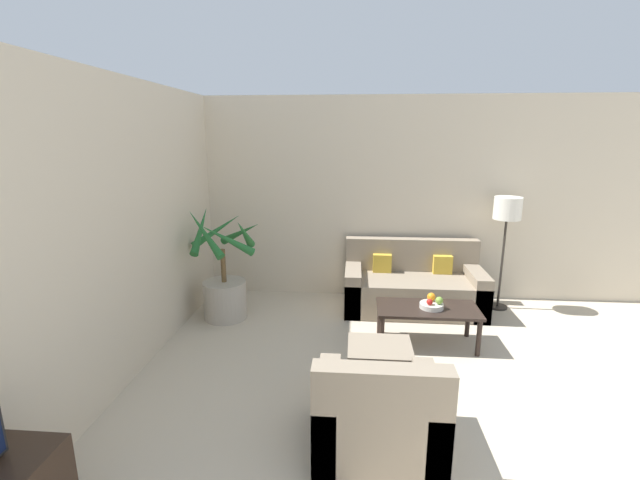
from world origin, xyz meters
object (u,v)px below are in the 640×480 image
sofa_loveseat (413,287)px  fruit_bowl (432,306)px  armchair (378,417)px  ottoman (379,367)px  apple_green (439,300)px  potted_palm (225,284)px  apple_red (430,302)px  orange_fruit (431,297)px  floor_lamp (507,214)px  coffee_table (427,312)px

sofa_loveseat → fruit_bowl: 1.01m
armchair → ottoman: bearing=86.3°
fruit_bowl → ottoman: (-0.59, -0.88, -0.24)m
fruit_bowl → apple_green: 0.10m
armchair → ottoman: armchair is taller
potted_palm → apple_green: potted_palm is taller
sofa_loveseat → fruit_bowl: (0.06, -0.99, 0.16)m
potted_palm → fruit_bowl: potted_palm is taller
sofa_loveseat → apple_red: 1.06m
fruit_bowl → apple_green: bearing=-12.8°
ottoman → orange_fruit: bearing=58.0°
fruit_bowl → orange_fruit: 0.10m
floor_lamp → apple_red: bearing=-133.5°
armchair → orange_fruit: bearing=69.5°
coffee_table → ottoman: 1.05m
coffee_table → apple_red: (0.01, -0.06, 0.14)m
potted_palm → armchair: potted_palm is taller
apple_green → fruit_bowl: bearing=167.2°
apple_green → armchair: 1.80m
potted_palm → sofa_loveseat: size_ratio=0.79×
sofa_loveseat → armchair: sofa_loveseat is taller
sofa_loveseat → potted_palm: bearing=-168.3°
coffee_table → fruit_bowl: 0.09m
ottoman → floor_lamp: bearing=50.3°
floor_lamp → apple_green: (-0.99, -1.12, -0.72)m
potted_palm → floor_lamp: bearing=9.8°
apple_red → armchair: bearing=-110.7°
sofa_loveseat → ottoman: size_ratio=3.13×
fruit_bowl → apple_red: apple_red is taller
fruit_bowl → ottoman: bearing=-123.8°
sofa_loveseat → coffee_table: sofa_loveseat is taller
apple_red → ottoman: size_ratio=0.12×
armchair → apple_green: bearing=66.5°
sofa_loveseat → apple_red: size_ratio=26.73×
fruit_bowl → ottoman: fruit_bowl is taller
floor_lamp → ottoman: floor_lamp is taller
fruit_bowl → apple_green: apple_green is taller
coffee_table → fruit_bowl: bearing=-16.2°
potted_palm → ottoman: size_ratio=2.49×
potted_palm → apple_red: potted_palm is taller
coffee_table → apple_green: (0.11, -0.03, 0.15)m
potted_palm → floor_lamp: floor_lamp is taller
floor_lamp → fruit_bowl: floor_lamp is taller
sofa_loveseat → coffee_table: bearing=-88.5°
orange_fruit → ottoman: orange_fruit is taller
orange_fruit → armchair: bearing=-110.5°
fruit_bowl → armchair: armchair is taller
fruit_bowl → orange_fruit: orange_fruit is taller
coffee_table → apple_green: size_ratio=13.33×
orange_fruit → armchair: size_ratio=0.10×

